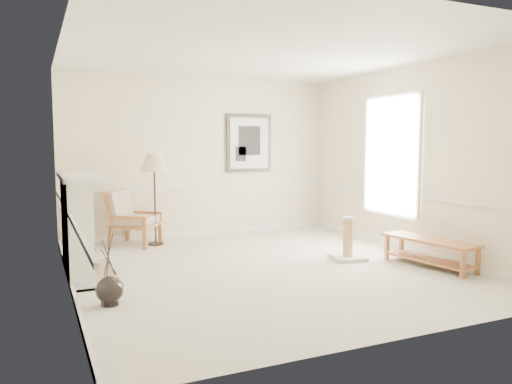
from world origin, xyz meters
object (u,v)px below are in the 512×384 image
Objects in this scene: floor_vase at (110,291)px; scratching_post at (348,246)px; armchair at (130,216)px; bench at (430,248)px; floor_lamp at (154,165)px.

floor_vase reaches higher than scratching_post.
armchair is 4.75m from bench.
floor_vase is 0.60× the size of bench.
armchair is 0.66× the size of floor_lamp.
armchair reaches higher than floor_vase.
floor_lamp is (0.39, -0.16, 0.84)m from armchair.
armchair is at bearing 157.99° from floor_lamp.
armchair is at bearing 137.43° from bench.
floor_lamp is 2.42× the size of scratching_post.
bench is at bearing -1.52° from floor_vase.
bench is at bearing -95.83° from armchair.
scratching_post is at bearing -94.76° from armchair.
bench is 2.24× the size of scratching_post.
floor_lamp is 4.48m from bench.
bench is at bearing -46.02° from scratching_post.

